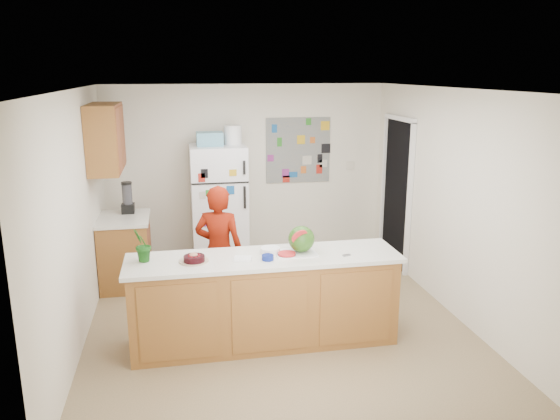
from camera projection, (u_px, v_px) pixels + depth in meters
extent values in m
cube|color=brown|center=(275.00, 320.00, 6.07)|extent=(4.00, 4.50, 0.02)
cube|color=beige|center=(247.00, 172.00, 7.90)|extent=(4.00, 0.02, 2.50)
cube|color=beige|center=(75.00, 220.00, 5.39)|extent=(0.02, 4.50, 2.50)
cube|color=beige|center=(451.00, 202.00, 6.12)|extent=(0.02, 4.50, 2.50)
cube|color=white|center=(275.00, 88.00, 5.44)|extent=(4.00, 4.50, 0.02)
cube|color=black|center=(397.00, 194.00, 7.55)|extent=(0.03, 0.85, 2.04)
cube|color=brown|center=(265.00, 302.00, 5.44)|extent=(2.60, 0.62, 0.88)
cube|color=silver|center=(264.00, 258.00, 5.33)|extent=(2.68, 0.70, 0.04)
cube|color=brown|center=(126.00, 253.00, 6.94)|extent=(0.60, 0.80, 0.86)
cube|color=silver|center=(123.00, 219.00, 6.82)|extent=(0.64, 0.84, 0.04)
cube|color=brown|center=(105.00, 138.00, 6.50)|extent=(0.35, 1.00, 0.80)
cube|color=silver|center=(219.00, 206.00, 7.56)|extent=(0.75, 0.70, 1.70)
cube|color=#5999B2|center=(210.00, 139.00, 7.31)|extent=(0.35, 0.28, 0.18)
cube|color=slate|center=(298.00, 150.00, 7.94)|extent=(0.95, 0.01, 0.95)
imported|color=#6B1205|center=(219.00, 251.00, 6.04)|extent=(0.63, 0.51, 1.48)
cylinder|color=black|center=(127.00, 199.00, 6.97)|extent=(0.12, 0.12, 0.38)
cube|color=white|center=(296.00, 253.00, 5.40)|extent=(0.40, 0.30, 0.01)
sphere|color=#195914|center=(301.00, 239.00, 5.39)|extent=(0.26, 0.26, 0.26)
cylinder|color=#DF2647|center=(287.00, 254.00, 5.33)|extent=(0.17, 0.17, 0.02)
cylinder|color=black|center=(194.00, 259.00, 5.13)|extent=(0.24, 0.24, 0.07)
cylinder|color=silver|center=(270.00, 250.00, 5.40)|extent=(0.25, 0.25, 0.06)
cylinder|color=navy|center=(268.00, 257.00, 5.21)|extent=(0.12, 0.12, 0.05)
cylinder|color=#BFB590|center=(194.00, 261.00, 5.17)|extent=(0.32, 0.32, 0.02)
cube|color=white|center=(243.00, 259.00, 5.23)|extent=(0.19, 0.18, 0.02)
cube|color=gray|center=(346.00, 255.00, 5.34)|extent=(0.09, 0.06, 0.01)
imported|color=#0F3B10|center=(142.00, 245.00, 5.12)|extent=(0.21, 0.23, 0.33)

